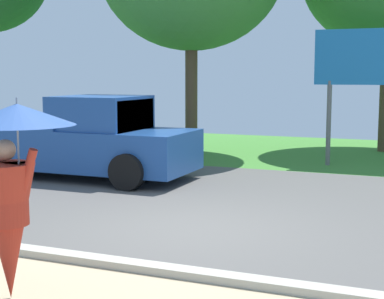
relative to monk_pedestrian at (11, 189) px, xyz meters
The scene contains 4 objects.
ground_plane 6.41m from the monk_pedestrian, 84.77° to the left, with size 40.00×22.00×0.20m.
monk_pedestrian is the anchor object (origin of this frame).
pickup_truck 7.51m from the monk_pedestrian, 116.99° to the left, with size 5.20×2.28×1.88m.
roadside_billboard 11.03m from the monk_pedestrian, 77.34° to the left, with size 2.60×0.12×3.50m.
Camera 1 is at (3.45, -8.16, 2.36)m, focal length 55.25 mm.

